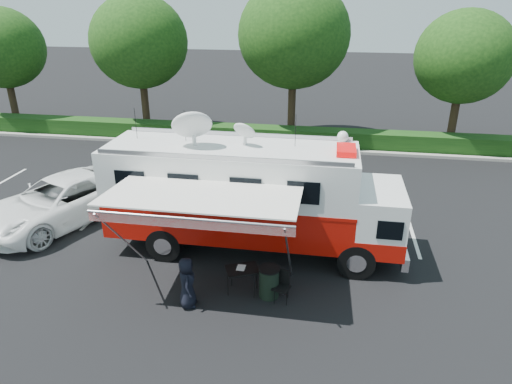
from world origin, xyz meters
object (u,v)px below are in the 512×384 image
white_suv (65,221)px  folding_table (242,270)px  trash_bin (269,282)px  command_truck (251,196)px

white_suv → folding_table: (7.60, -3.33, 0.74)m
white_suv → trash_bin: bearing=2.8°
trash_bin → folding_table: bearing=175.4°
command_truck → trash_bin: (0.97, -2.51, -1.51)m
command_truck → folding_table: 2.75m
folding_table → command_truck: bearing=94.3°
folding_table → trash_bin: bearing=-4.6°
white_suv → trash_bin: (8.38, -3.39, 0.46)m
command_truck → white_suv: (-7.41, 0.88, -1.97)m
white_suv → command_truck: bearing=18.1°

